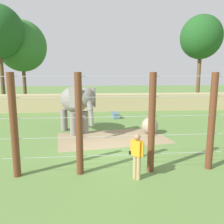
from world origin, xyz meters
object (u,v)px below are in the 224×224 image
(zookeeper, at_px, (137,154))
(feed_trough, at_px, (115,115))
(enrichment_ball, at_px, (150,126))
(elephant, at_px, (76,102))

(zookeeper, xyz_separation_m, feed_trough, (0.44, 11.38, -0.71))
(enrichment_ball, height_order, zookeeper, zookeeper)
(elephant, xyz_separation_m, zookeeper, (2.55, -6.67, -1.04))
(zookeeper, bearing_deg, feed_trough, 87.77)
(zookeeper, bearing_deg, elephant, 110.95)
(feed_trough, bearing_deg, enrichment_ball, -73.01)
(elephant, height_order, zookeeper, elephant)
(elephant, height_order, enrichment_ball, elephant)
(elephant, xyz_separation_m, enrichment_ball, (4.63, -0.63, -1.45))
(feed_trough, bearing_deg, elephant, -122.47)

